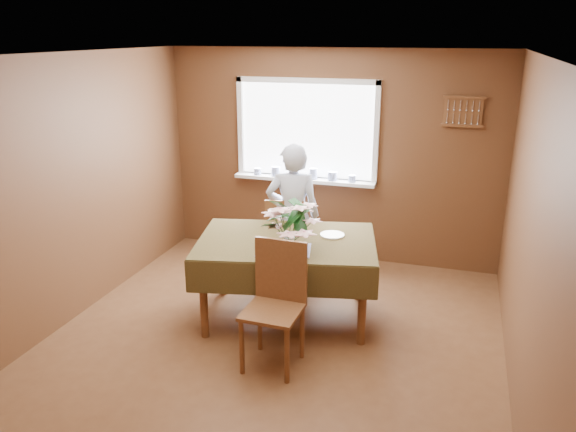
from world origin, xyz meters
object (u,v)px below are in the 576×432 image
(dining_table, at_px, (286,250))
(seated_woman, at_px, (293,216))
(chair_far, at_px, (285,236))
(flower_bouquet, at_px, (289,221))
(chair_near, at_px, (276,299))

(dining_table, relative_size, seated_woman, 1.18)
(chair_far, distance_m, flower_bouquet, 1.23)
(chair_near, height_order, flower_bouquet, flower_bouquet)
(chair_near, xyz_separation_m, seated_woman, (-0.31, 1.50, 0.22))
(chair_far, height_order, seated_woman, seated_woman)
(seated_woman, bearing_deg, chair_near, 87.50)
(chair_far, relative_size, chair_near, 0.92)
(chair_near, relative_size, flower_bouquet, 2.12)
(dining_table, bearing_deg, chair_far, 95.95)
(chair_far, xyz_separation_m, seated_woman, (0.10, -0.04, 0.26))
(dining_table, relative_size, chair_far, 1.92)
(chair_far, bearing_deg, chair_near, 92.97)
(flower_bouquet, bearing_deg, seated_woman, 105.22)
(seated_woman, height_order, flower_bouquet, seated_woman)
(chair_far, xyz_separation_m, flower_bouquet, (0.37, -1.03, 0.56))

